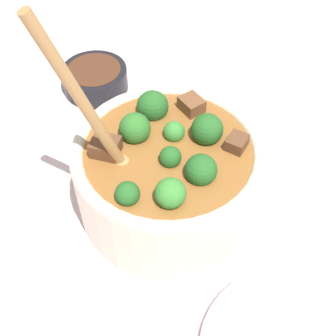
# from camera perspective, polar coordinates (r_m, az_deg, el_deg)

# --- Properties ---
(ground_plane) EXTENTS (4.00, 4.00, 0.00)m
(ground_plane) POSITION_cam_1_polar(r_m,az_deg,el_deg) (0.60, -0.00, -4.25)
(ground_plane) COLOR silver
(stew_bowl) EXTENTS (0.22, 0.22, 0.29)m
(stew_bowl) POSITION_cam_1_polar(r_m,az_deg,el_deg) (0.55, -0.04, -0.38)
(stew_bowl) COLOR beige
(stew_bowl) RESTS_ON ground_plane
(condiment_bowl) EXTENTS (0.10, 0.10, 0.04)m
(condiment_bowl) POSITION_cam_1_polar(r_m,az_deg,el_deg) (0.75, -8.91, 10.80)
(condiment_bowl) COLOR black
(condiment_bowl) RESTS_ON ground_plane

